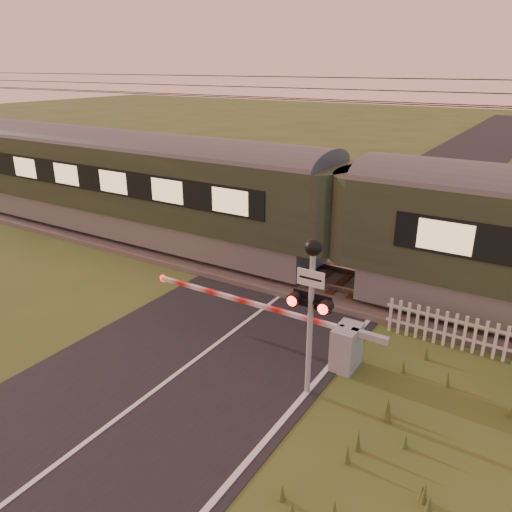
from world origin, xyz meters
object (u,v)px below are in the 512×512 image
Objects in this scene: boom_gate at (334,341)px; picket_fence at (460,332)px; train at (345,218)px; crossing_signal at (311,291)px.

boom_gate is 1.79× the size of picket_fence.
picket_fence is at bearing -26.26° from train.
train is 11.46× the size of picket_fence.
picket_fence is at bearing 56.20° from crossing_signal.
crossing_signal is 0.95× the size of picket_fence.
picket_fence is (2.32, 3.46, -1.88)m from crossing_signal.
crossing_signal reaches higher than picket_fence.
boom_gate reaches higher than picket_fence.
picket_fence is at bearing 42.62° from boom_gate.
boom_gate is 1.89× the size of crossing_signal.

